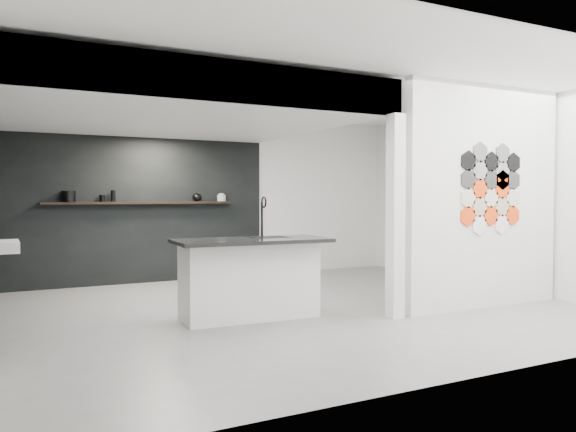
# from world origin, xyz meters

# --- Properties ---
(floor) EXTENTS (7.00, 6.00, 0.01)m
(floor) POSITION_xyz_m (0.00, 0.00, -0.01)
(floor) COLOR slate
(partition_panel) EXTENTS (2.45, 0.15, 2.80)m
(partition_panel) POSITION_xyz_m (2.23, -1.00, 1.40)
(partition_panel) COLOR silver
(partition_panel) RESTS_ON floor
(bay_clad_back) EXTENTS (4.40, 0.04, 2.35)m
(bay_clad_back) POSITION_xyz_m (-1.30, 2.97, 1.18)
(bay_clad_back) COLOR black
(bay_clad_back) RESTS_ON floor
(bulkhead) EXTENTS (4.40, 4.00, 0.40)m
(bulkhead) POSITION_xyz_m (-1.30, 1.00, 2.55)
(bulkhead) COLOR silver
(bulkhead) RESTS_ON corner_column
(corner_column) EXTENTS (0.16, 0.16, 2.35)m
(corner_column) POSITION_xyz_m (0.82, -1.00, 1.18)
(corner_column) COLOR silver
(corner_column) RESTS_ON floor
(fascia_beam) EXTENTS (4.40, 0.16, 0.40)m
(fascia_beam) POSITION_xyz_m (-1.30, -0.92, 2.55)
(fascia_beam) COLOR silver
(fascia_beam) RESTS_ON corner_column
(display_shelf) EXTENTS (3.00, 0.15, 0.04)m
(display_shelf) POSITION_xyz_m (-1.20, 2.87, 1.30)
(display_shelf) COLOR black
(display_shelf) RESTS_ON bay_clad_back
(kitchen_island) EXTENTS (1.79, 0.86, 1.41)m
(kitchen_island) POSITION_xyz_m (-0.68, -0.25, 0.48)
(kitchen_island) COLOR silver
(kitchen_island) RESTS_ON floor
(stockpot) EXTENTS (0.26, 0.26, 0.17)m
(stockpot) POSITION_xyz_m (-2.30, 2.87, 1.40)
(stockpot) COLOR black
(stockpot) RESTS_ON display_shelf
(kettle) EXTENTS (0.20, 0.20, 0.13)m
(kettle) POSITION_xyz_m (-0.28, 2.87, 1.39)
(kettle) COLOR black
(kettle) RESTS_ON display_shelf
(glass_bowl) EXTENTS (0.18, 0.18, 0.11)m
(glass_bowl) POSITION_xyz_m (0.15, 2.87, 1.37)
(glass_bowl) COLOR gray
(glass_bowl) RESTS_ON display_shelf
(glass_vase) EXTENTS (0.11, 0.11, 0.13)m
(glass_vase) POSITION_xyz_m (0.15, 2.87, 1.39)
(glass_vase) COLOR gray
(glass_vase) RESTS_ON display_shelf
(bottle_dark) EXTENTS (0.08, 0.08, 0.18)m
(bottle_dark) POSITION_xyz_m (-1.64, 2.87, 1.41)
(bottle_dark) COLOR black
(bottle_dark) RESTS_ON display_shelf
(utensil_cup) EXTENTS (0.09, 0.09, 0.11)m
(utensil_cup) POSITION_xyz_m (-1.81, 2.87, 1.37)
(utensil_cup) COLOR black
(utensil_cup) RESTS_ON display_shelf
(hex_tile_cluster) EXTENTS (1.04, 0.02, 1.16)m
(hex_tile_cluster) POSITION_xyz_m (2.26, -1.09, 1.50)
(hex_tile_cluster) COLOR #F2400C
(hex_tile_cluster) RESTS_ON partition_panel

